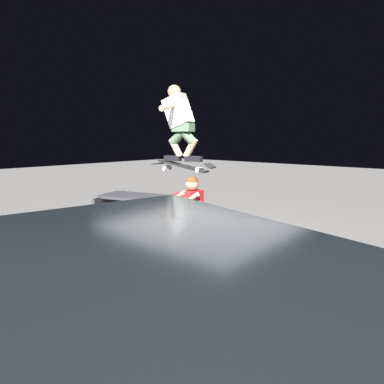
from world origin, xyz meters
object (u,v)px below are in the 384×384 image
at_px(ledge_box_main, 199,242).
at_px(skateboard, 183,166).
at_px(person_sitting_on_ledge, 188,217).
at_px(skater_airborne, 180,120).
at_px(trash_bin, 265,314).
at_px(kicker_ramp, 103,238).
at_px(picnic_table_back, 141,207).

relative_size(ledge_box_main, skateboard, 1.75).
xyz_separation_m(person_sitting_on_ledge, skater_airborne, (0.24, -0.09, 1.43)).
distance_m(person_sitting_on_ledge, skater_airborne, 1.45).
bearing_deg(person_sitting_on_ledge, skater_airborne, -19.87).
height_order(ledge_box_main, trash_bin, trash_bin).
distance_m(ledge_box_main, kicker_ramp, 1.96).
height_order(person_sitting_on_ledge, picnic_table_back, person_sitting_on_ledge).
height_order(person_sitting_on_ledge, skater_airborne, skater_airborne).
bearing_deg(kicker_ramp, person_sitting_on_ledge, -172.86).
xyz_separation_m(skateboard, picnic_table_back, (1.82, -0.63, -1.01)).
bearing_deg(ledge_box_main, trash_bin, 142.22).
distance_m(person_sitting_on_ledge, trash_bin, 2.30).
bearing_deg(skateboard, trash_bin, 148.65).
distance_m(skateboard, picnic_table_back, 2.18).
bearing_deg(skater_airborne, kicker_ramp, 10.98).
bearing_deg(person_sitting_on_ledge, ledge_box_main, -76.17).
bearing_deg(ledge_box_main, kicker_ramp, 18.73).
distance_m(ledge_box_main, person_sitting_on_ledge, 0.64).
height_order(ledge_box_main, kicker_ramp, ledge_box_main).
bearing_deg(trash_bin, ledge_box_main, -37.78).
relative_size(ledge_box_main, picnic_table_back, 0.89).
bearing_deg(picnic_table_back, kicker_ramp, 93.78).
height_order(kicker_ramp, trash_bin, trash_bin).
bearing_deg(skateboard, picnic_table_back, -19.19).
bearing_deg(ledge_box_main, person_sitting_on_ledge, 103.83).
bearing_deg(trash_bin, skater_airborne, -30.43).
distance_m(ledge_box_main, skateboard, 1.28).
xyz_separation_m(ledge_box_main, skateboard, (0.09, 0.28, 1.24)).
height_order(skateboard, picnic_table_back, skateboard).
distance_m(person_sitting_on_ledge, picnic_table_back, 2.15).
bearing_deg(picnic_table_back, person_sitting_on_ledge, 159.89).
height_order(kicker_ramp, picnic_table_back, picnic_table_back).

